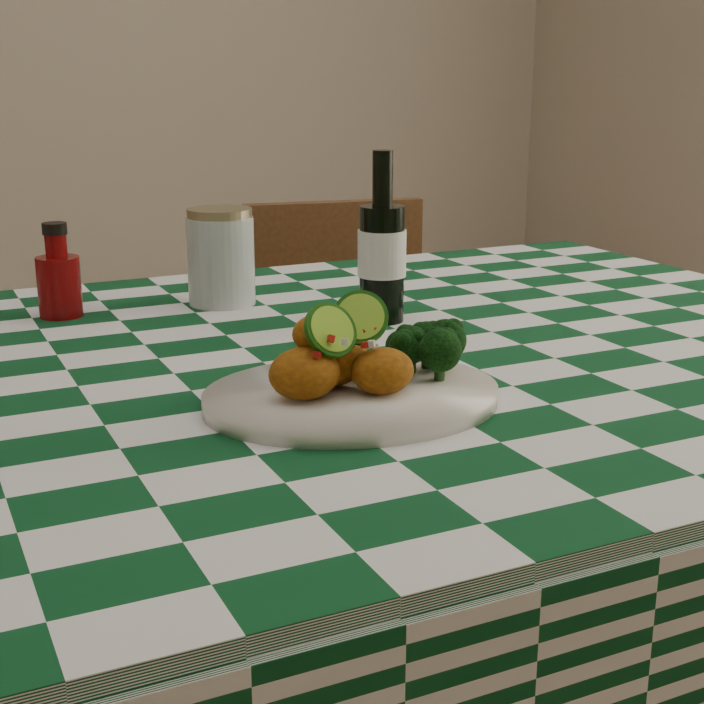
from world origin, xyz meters
name	(u,v)px	position (x,y,z in m)	size (l,w,h in m)	color
dining_table	(271,665)	(0.00, 0.00, 0.39)	(1.66, 1.06, 0.79)	#0B401D
plate	(352,397)	(0.03, -0.18, 0.80)	(0.29, 0.23, 0.02)	silver
fried_chicken_pile	(346,348)	(0.02, -0.18, 0.85)	(0.13, 0.10, 0.08)	#A86210
broccoli_side	(429,349)	(0.12, -0.17, 0.83)	(0.07, 0.07, 0.05)	black
ketchup_bottle	(58,270)	(-0.17, 0.32, 0.85)	(0.06, 0.06, 0.13)	#6C0506
mason_jar	(221,257)	(0.05, 0.30, 0.85)	(0.09, 0.09, 0.13)	#B2BCBA
beer_bottle	(382,237)	(0.21, 0.11, 0.90)	(0.06, 0.06, 0.22)	black
wooden_chair_right	(357,417)	(0.46, 0.70, 0.42)	(0.38, 0.40, 0.84)	#472814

